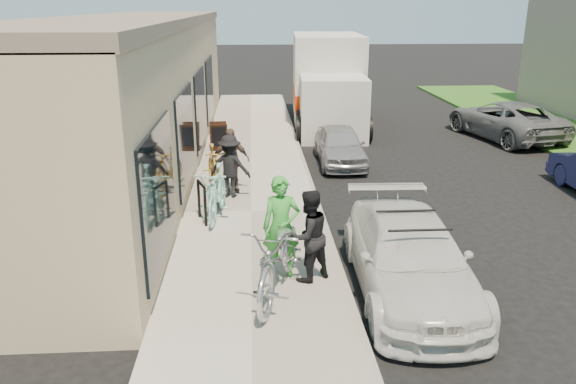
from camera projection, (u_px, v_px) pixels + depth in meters
name	position (u px, v px, depth m)	size (l,w,h in m)	color
ground	(366.00, 276.00, 9.85)	(120.00, 120.00, 0.00)	black
sidewalk	(251.00, 214.00, 12.54)	(3.00, 34.00, 0.15)	#ACA69B
curb	(320.00, 213.00, 12.64)	(0.12, 34.00, 0.13)	gray
storefront	(139.00, 91.00, 16.42)	(3.60, 20.00, 4.22)	tan
bike_rack	(202.00, 198.00, 11.76)	(0.24, 0.58, 0.86)	black
sandwich_board	(219.00, 136.00, 17.57)	(0.58, 0.59, 0.87)	black
sedan_white	(409.00, 257.00, 9.13)	(1.91, 4.39, 1.30)	silver
sedan_silver	(340.00, 145.00, 16.60)	(1.33, 3.32, 1.13)	#9E9EA3
moving_truck	(328.00, 85.00, 22.03)	(3.00, 7.09, 3.41)	beige
far_car_gray	(505.00, 120.00, 19.78)	(2.21, 4.80, 1.33)	#5A5C5F
tandem_bike	(280.00, 257.00, 8.76)	(0.84, 2.42, 1.27)	#B7B7B9
woman_rider	(281.00, 227.00, 9.32)	(0.63, 0.41, 1.73)	green
man_standing	(308.00, 236.00, 9.18)	(0.76, 0.59, 1.56)	black
cruiser_bike_a	(217.00, 193.00, 11.96)	(0.53, 1.88, 1.13)	#95DFD6
cruiser_bike_b	(214.00, 190.00, 12.39)	(0.64, 1.83, 0.96)	#95DFD6
cruiser_bike_c	(214.00, 169.00, 13.76)	(0.52, 1.83, 1.10)	gold
bystander_a	(230.00, 166.00, 13.24)	(0.97, 0.56, 1.50)	black
bystander_b	(230.00, 160.00, 13.59)	(0.92, 0.38, 1.58)	brown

